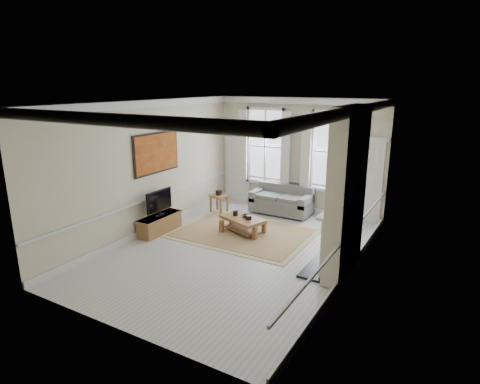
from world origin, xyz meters
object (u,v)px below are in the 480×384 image
Objects in this scene: sofa at (282,202)px; side_table at (219,198)px; coffee_table at (243,221)px; tv_stand at (160,224)px.

sofa is 3.31× the size of side_table.
coffee_table is (1.51, -1.20, -0.08)m from side_table.
sofa is at bearing 55.79° from tv_stand.
side_table is at bearing 161.76° from coffee_table.
sofa is 1.90m from side_table.
coffee_table is 2.17m from tv_stand.
sofa is 1.36× the size of tv_stand.
sofa is at bearing 26.69° from side_table.
side_table is 0.41× the size of tv_stand.
coffee_table is (-0.19, -2.05, -0.01)m from sofa.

